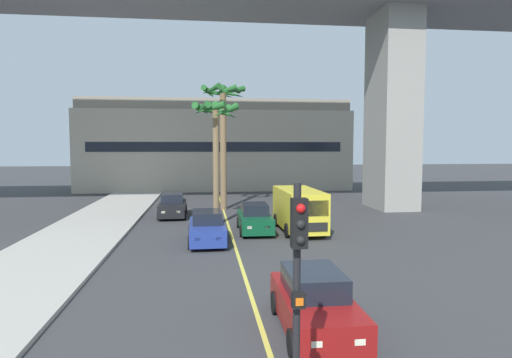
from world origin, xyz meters
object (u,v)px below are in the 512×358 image
object	(u,v)px
car_queue_second	(173,206)
car_queue_fourth	(207,228)
car_queue_front	(255,219)
palm_tree_mid_median	(216,126)
car_queue_third	(314,303)
traffic_light_median_near	(298,279)
delivery_van	(299,209)
palm_tree_near_median	(223,115)

from	to	relation	value
car_queue_second	car_queue_fourth	distance (m)	8.54
car_queue_front	car_queue_fourth	xyz separation A→B (m)	(-2.67, -2.42, 0.00)
car_queue_second	car_queue_fourth	bearing A→B (deg)	-74.86
palm_tree_mid_median	car_queue_third	bearing A→B (deg)	-82.44
traffic_light_median_near	palm_tree_mid_median	bearing A→B (deg)	91.94
car_queue_second	delivery_van	distance (m)	9.53
traffic_light_median_near	car_queue_third	bearing A→B (deg)	71.65
car_queue_third	palm_tree_mid_median	world-z (taller)	palm_tree_mid_median
car_queue_front	palm_tree_mid_median	world-z (taller)	palm_tree_mid_median
car_queue_front	delivery_van	world-z (taller)	delivery_van
car_queue_third	palm_tree_mid_median	size ratio (longest dim) A/B	0.55
car_queue_second	palm_tree_mid_median	size ratio (longest dim) A/B	0.55
car_queue_second	palm_tree_mid_median	world-z (taller)	palm_tree_mid_median
car_queue_third	car_queue_fourth	world-z (taller)	same
car_queue_third	car_queue_fourth	xyz separation A→B (m)	(-2.65, 10.60, 0.00)
car_queue_third	traffic_light_median_near	world-z (taller)	traffic_light_median_near
car_queue_front	delivery_van	distance (m)	2.52
palm_tree_near_median	car_queue_fourth	bearing A→B (deg)	-97.01
car_queue_front	palm_tree_mid_median	bearing A→B (deg)	131.01
car_queue_fourth	palm_tree_mid_median	size ratio (longest dim) A/B	0.55
car_queue_fourth	car_queue_front	bearing A→B (deg)	42.21
traffic_light_median_near	palm_tree_near_median	xyz separation A→B (m)	(0.10, 25.86, 4.38)
car_queue_second	traffic_light_median_near	xyz separation A→B (m)	(3.50, -23.00, 1.99)
delivery_van	palm_tree_near_median	size ratio (longest dim) A/B	0.57
car_queue_front	delivery_van	size ratio (longest dim) A/B	0.78
car_queue_second	delivery_van	size ratio (longest dim) A/B	0.78
car_queue_front	car_queue_second	xyz separation A→B (m)	(-4.90, 5.82, 0.00)
car_queue_third	car_queue_fourth	bearing A→B (deg)	104.03
traffic_light_median_near	palm_tree_near_median	world-z (taller)	palm_tree_near_median
car_queue_third	palm_tree_near_median	size ratio (longest dim) A/B	0.44
traffic_light_median_near	palm_tree_mid_median	world-z (taller)	palm_tree_mid_median
delivery_van	palm_tree_mid_median	world-z (taller)	palm_tree_mid_median
car_queue_fourth	delivery_van	xyz separation A→B (m)	(5.12, 2.19, 0.57)
traffic_light_median_near	car_queue_second	bearing A→B (deg)	98.65
car_queue_second	traffic_light_median_near	distance (m)	23.35
car_queue_front	car_queue_second	bearing A→B (deg)	130.09
car_queue_fourth	palm_tree_near_median	size ratio (longest dim) A/B	0.44
delivery_van	traffic_light_median_near	world-z (taller)	traffic_light_median_near
car_queue_third	car_queue_fourth	size ratio (longest dim) A/B	1.00
palm_tree_mid_median	palm_tree_near_median	bearing A→B (deg)	83.14
traffic_light_median_near	car_queue_fourth	bearing A→B (deg)	94.91
car_queue_front	delivery_van	xyz separation A→B (m)	(2.45, -0.23, 0.57)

